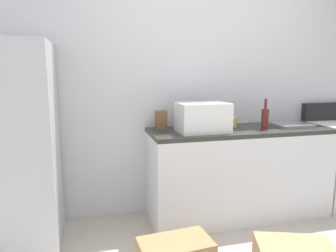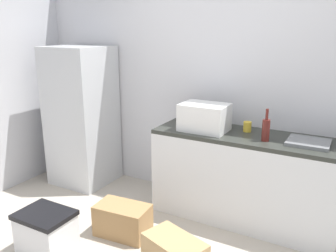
{
  "view_description": "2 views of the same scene",
  "coord_description": "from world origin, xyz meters",
  "px_view_note": "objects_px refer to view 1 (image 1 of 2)",
  "views": [
    {
      "loc": [
        -1.13,
        -1.5,
        1.44
      ],
      "look_at": [
        -0.48,
        1.03,
        0.99
      ],
      "focal_mm": 32.82,
      "sensor_mm": 36.0,
      "label": 1
    },
    {
      "loc": [
        1.2,
        -2.01,
        1.91
      ],
      "look_at": [
        -0.46,
        1.0,
        0.93
      ],
      "focal_mm": 37.71,
      "sensor_mm": 36.0,
      "label": 2
    }
  ],
  "objects_px": {
    "microwave": "(202,117)",
    "coffee_mug": "(233,122)",
    "refrigerator": "(12,148)",
    "knife_block": "(161,120)",
    "wine_bottle": "(265,118)"
  },
  "relations": [
    {
      "from": "refrigerator",
      "to": "knife_block",
      "type": "bearing_deg",
      "value": 9.47
    },
    {
      "from": "microwave",
      "to": "wine_bottle",
      "type": "xyz_separation_m",
      "value": [
        0.62,
        -0.05,
        -0.03
      ]
    },
    {
      "from": "microwave",
      "to": "wine_bottle",
      "type": "bearing_deg",
      "value": -4.25
    },
    {
      "from": "microwave",
      "to": "coffee_mug",
      "type": "relative_size",
      "value": 4.6
    },
    {
      "from": "coffee_mug",
      "to": "refrigerator",
      "type": "bearing_deg",
      "value": -175.57
    },
    {
      "from": "microwave",
      "to": "wine_bottle",
      "type": "height_order",
      "value": "wine_bottle"
    },
    {
      "from": "coffee_mug",
      "to": "knife_block",
      "type": "relative_size",
      "value": 0.56
    },
    {
      "from": "refrigerator",
      "to": "coffee_mug",
      "type": "bearing_deg",
      "value": 4.43
    },
    {
      "from": "knife_block",
      "to": "coffee_mug",
      "type": "bearing_deg",
      "value": -4.54
    },
    {
      "from": "refrigerator",
      "to": "microwave",
      "type": "relative_size",
      "value": 3.67
    },
    {
      "from": "microwave",
      "to": "wine_bottle",
      "type": "relative_size",
      "value": 1.53
    },
    {
      "from": "refrigerator",
      "to": "microwave",
      "type": "distance_m",
      "value": 1.64
    },
    {
      "from": "knife_block",
      "to": "wine_bottle",
      "type": "bearing_deg",
      "value": -15.66
    },
    {
      "from": "microwave",
      "to": "wine_bottle",
      "type": "distance_m",
      "value": 0.62
    },
    {
      "from": "refrigerator",
      "to": "wine_bottle",
      "type": "height_order",
      "value": "refrigerator"
    }
  ]
}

